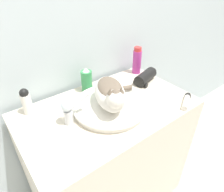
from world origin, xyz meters
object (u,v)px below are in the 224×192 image
deodorant_stick (26,101)px  cream_tube (186,101)px  cat (111,92)px  faucet (69,109)px  spray_bottle_trigger (86,81)px  hair_dryer (145,77)px  shampoo_bottle_tall (137,61)px

deodorant_stick → cream_tube: bearing=-31.9°
cat → faucet: size_ratio=2.17×
deodorant_stick → spray_bottle_trigger: (0.36, 0.00, -0.00)m
deodorant_stick → cat: bearing=-34.2°
faucet → hair_dryer: bearing=13.7°
hair_dryer → shampoo_bottle_tall: bearing=54.3°
cat → spray_bottle_trigger: cat is taller
faucet → cream_tube: faucet is taller
cat → shampoo_bottle_tall: (0.42, 0.25, -0.02)m
cat → hair_dryer: 0.39m
cat → hair_dryer: (0.37, 0.11, -0.08)m
hair_dryer → cat: bearing=-179.7°
cat → faucet: bearing=-75.1°
spray_bottle_trigger → cream_tube: 0.59m
faucet → cream_tube: bearing=-15.9°
cat → faucet: 0.23m
cat → faucet: (-0.22, 0.04, -0.03)m
cat → shampoo_bottle_tall: cat is taller
faucet → cream_tube: 0.65m
faucet → hair_dryer: size_ratio=0.75×
deodorant_stick → hair_dryer: deodorant_stick is taller
cream_tube → faucet: bearing=157.0°
hair_dryer → faucet: bearing=170.5°
shampoo_bottle_tall → cream_tube: shampoo_bottle_tall is taller
faucet → deodorant_stick: size_ratio=1.03×
faucet → cat: bearing=-3.1°
cat → cream_tube: cat is taller
spray_bottle_trigger → shampoo_bottle_tall: bearing=0.0°
cream_tube → cat: bearing=150.3°
shampoo_bottle_tall → cat: bearing=-149.5°
cat → hair_dryer: bearing=131.4°
shampoo_bottle_tall → spray_bottle_trigger: (-0.42, 0.00, -0.02)m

